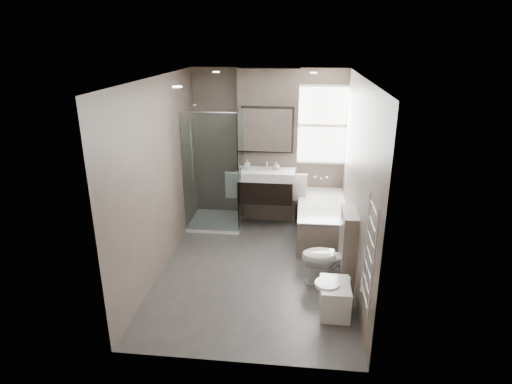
# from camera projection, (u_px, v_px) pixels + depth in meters

# --- Properties ---
(room) EXTENTS (2.70, 3.90, 2.70)m
(room) POSITION_uv_depth(u_px,v_px,m) (257.00, 180.00, 5.61)
(room) COLOR #464240
(room) RESTS_ON ground
(vanity_pier) EXTENTS (1.00, 0.25, 2.60)m
(vanity_pier) POSITION_uv_depth(u_px,v_px,m) (268.00, 147.00, 7.27)
(vanity_pier) COLOR #655A50
(vanity_pier) RESTS_ON ground
(vanity) EXTENTS (0.95, 0.47, 0.66)m
(vanity) POSITION_uv_depth(u_px,v_px,m) (266.00, 185.00, 7.13)
(vanity) COLOR black
(vanity) RESTS_ON vanity_pier
(mirror_cabinet) EXTENTS (0.86, 0.08, 0.76)m
(mirror_cabinet) POSITION_uv_depth(u_px,v_px,m) (267.00, 130.00, 7.00)
(mirror_cabinet) COLOR black
(mirror_cabinet) RESTS_ON vanity_pier
(towel_left) EXTENTS (0.24, 0.06, 0.44)m
(towel_left) POSITION_uv_depth(u_px,v_px,m) (233.00, 185.00, 7.18)
(towel_left) COLOR silver
(towel_left) RESTS_ON vanity_pier
(towel_right) EXTENTS (0.24, 0.06, 0.44)m
(towel_right) POSITION_uv_depth(u_px,v_px,m) (300.00, 188.00, 7.06)
(towel_right) COLOR silver
(towel_right) RESTS_ON vanity_pier
(shower_enclosure) EXTENTS (0.90, 0.90, 2.00)m
(shower_enclosure) POSITION_uv_depth(u_px,v_px,m) (221.00, 199.00, 7.22)
(shower_enclosure) COLOR white
(shower_enclosure) RESTS_ON ground
(bathtub) EXTENTS (0.75, 1.60, 0.57)m
(bathtub) POSITION_uv_depth(u_px,v_px,m) (321.00, 218.00, 6.88)
(bathtub) COLOR #655A50
(bathtub) RESTS_ON ground
(window) EXTENTS (0.98, 0.06, 1.33)m
(window) POSITION_uv_depth(u_px,v_px,m) (322.00, 125.00, 7.14)
(window) COLOR white
(window) RESTS_ON room
(toilet) EXTENTS (0.72, 0.44, 0.71)m
(toilet) POSITION_uv_depth(u_px,v_px,m) (328.00, 258.00, 5.57)
(toilet) COLOR white
(toilet) RESTS_ON ground
(cistern_box) EXTENTS (0.19, 0.55, 1.00)m
(cistern_box) POSITION_uv_depth(u_px,v_px,m) (347.00, 248.00, 5.52)
(cistern_box) COLOR #655A50
(cistern_box) RESTS_ON ground
(bidet) EXTENTS (0.41, 0.48, 0.50)m
(bidet) POSITION_uv_depth(u_px,v_px,m) (334.00, 298.00, 4.98)
(bidet) COLOR white
(bidet) RESTS_ON ground
(towel_radiator) EXTENTS (0.03, 0.49, 1.10)m
(towel_radiator) POSITION_uv_depth(u_px,v_px,m) (369.00, 255.00, 4.05)
(towel_radiator) COLOR silver
(towel_radiator) RESTS_ON room
(soap_bottle_a) EXTENTS (0.08, 0.08, 0.17)m
(soap_bottle_a) POSITION_uv_depth(u_px,v_px,m) (247.00, 165.00, 7.02)
(soap_bottle_a) COLOR white
(soap_bottle_a) RESTS_ON vanity
(soap_bottle_b) EXTENTS (0.10, 0.10, 0.13)m
(soap_bottle_b) POSITION_uv_depth(u_px,v_px,m) (276.00, 166.00, 7.06)
(soap_bottle_b) COLOR white
(soap_bottle_b) RESTS_ON vanity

